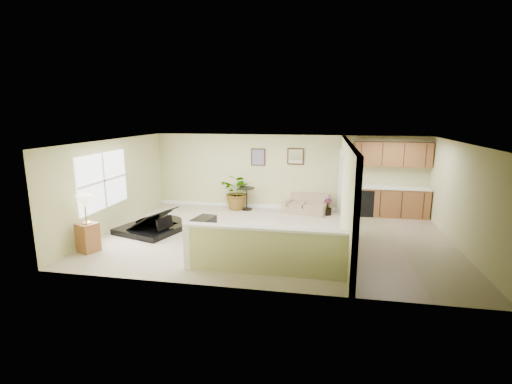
% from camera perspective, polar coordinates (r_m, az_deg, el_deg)
% --- Properties ---
extents(floor, '(9.00, 9.00, 0.00)m').
position_cam_1_polar(floor, '(9.83, 2.76, -6.94)').
color(floor, beige).
rests_on(floor, ground).
extents(back_wall, '(9.00, 0.04, 2.50)m').
position_cam_1_polar(back_wall, '(12.42, 4.68, 3.00)').
color(back_wall, '#C4C486').
rests_on(back_wall, floor).
extents(front_wall, '(9.00, 0.04, 2.50)m').
position_cam_1_polar(front_wall, '(6.62, -0.65, -5.04)').
color(front_wall, '#C4C486').
rests_on(front_wall, floor).
extents(left_wall, '(0.04, 6.00, 2.50)m').
position_cam_1_polar(left_wall, '(11.02, -21.05, 1.07)').
color(left_wall, '#C4C486').
rests_on(left_wall, floor).
extents(right_wall, '(0.04, 6.00, 2.50)m').
position_cam_1_polar(right_wall, '(9.97, 29.41, -0.78)').
color(right_wall, '#C4C486').
rests_on(right_wall, floor).
extents(ceiling, '(9.00, 6.00, 0.04)m').
position_cam_1_polar(ceiling, '(9.32, 2.91, 7.75)').
color(ceiling, silver).
rests_on(ceiling, back_wall).
extents(kitchen_vinyl, '(2.70, 6.00, 0.01)m').
position_cam_1_polar(kitchen_vinyl, '(9.94, 21.23, -7.54)').
color(kitchen_vinyl, gray).
rests_on(kitchen_vinyl, floor).
extents(interior_partition, '(0.18, 5.99, 2.50)m').
position_cam_1_polar(interior_partition, '(9.69, 13.65, -0.07)').
color(interior_partition, '#C4C486').
rests_on(interior_partition, floor).
extents(pony_half_wall, '(3.42, 0.22, 1.00)m').
position_cam_1_polar(pony_half_wall, '(7.50, 0.98, -8.87)').
color(pony_half_wall, '#C4C486').
rests_on(pony_half_wall, floor).
extents(left_window, '(0.05, 2.15, 1.45)m').
position_cam_1_polar(left_window, '(10.56, -22.46, 1.61)').
color(left_window, white).
rests_on(left_window, left_wall).
extents(wall_art_left, '(0.48, 0.04, 0.58)m').
position_cam_1_polar(wall_art_left, '(12.46, 0.34, 5.39)').
color(wall_art_left, '#3B1F15').
rests_on(wall_art_left, back_wall).
extents(wall_mirror, '(0.55, 0.04, 0.55)m').
position_cam_1_polar(wall_mirror, '(12.30, 6.11, 5.46)').
color(wall_mirror, '#3B1F15').
rests_on(wall_mirror, back_wall).
extents(kitchen_cabinets, '(2.36, 0.65, 2.33)m').
position_cam_1_polar(kitchen_cabinets, '(12.33, 19.44, 0.48)').
color(kitchen_cabinets, brown).
rests_on(kitchen_cabinets, floor).
extents(piano, '(2.09, 2.07, 1.44)m').
position_cam_1_polar(piano, '(10.59, -16.15, -2.62)').
color(piano, black).
rests_on(piano, floor).
extents(piano_bench, '(0.57, 0.91, 0.57)m').
position_cam_1_polar(piano_bench, '(9.66, -8.25, -5.63)').
color(piano_bench, black).
rests_on(piano_bench, floor).
extents(loveseat, '(1.60, 1.14, 0.80)m').
position_cam_1_polar(loveseat, '(12.25, 7.63, -1.72)').
color(loveseat, tan).
rests_on(loveseat, floor).
extents(accent_table, '(0.53, 0.53, 0.76)m').
position_cam_1_polar(accent_table, '(12.42, -1.44, -0.55)').
color(accent_table, black).
rests_on(accent_table, floor).
extents(palm_plant, '(1.36, 1.28, 1.21)m').
position_cam_1_polar(palm_plant, '(12.46, -2.79, -0.01)').
color(palm_plant, black).
rests_on(palm_plant, floor).
extents(small_plant, '(0.39, 0.39, 0.53)m').
position_cam_1_polar(small_plant, '(12.07, 10.91, -2.42)').
color(small_plant, black).
rests_on(small_plant, floor).
extents(lamp_stand, '(0.52, 0.52, 1.36)m').
position_cam_1_polar(lamp_stand, '(9.52, -24.55, -5.05)').
color(lamp_stand, brown).
rests_on(lamp_stand, floor).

